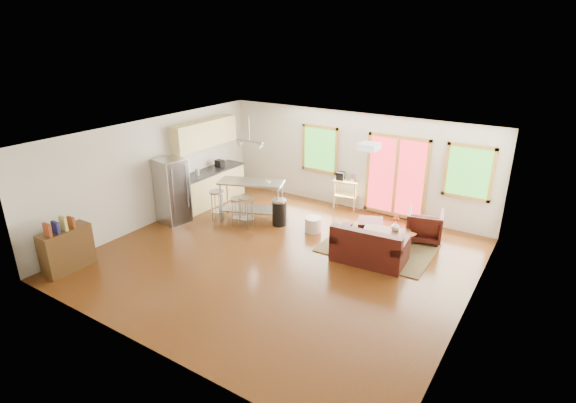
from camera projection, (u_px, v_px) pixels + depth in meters
The scene contains 29 objects.
floor at pixel (280, 259), 9.58m from camera, with size 7.50×7.00×0.02m, color #3C1E09.
ceiling at pixel (280, 138), 8.64m from camera, with size 7.50×7.00×0.02m, color silver.
back_wall at pixel (354, 161), 11.86m from camera, with size 7.50×0.02×2.60m, color beige.
left_wall at pixel (153, 172), 11.01m from camera, with size 0.02×7.00×2.60m, color beige.
right_wall at pixel (474, 247), 7.21m from camera, with size 0.02×7.00×2.60m, color beige.
front_wall at pixel (143, 276), 6.36m from camera, with size 7.50×0.02×2.60m, color beige.
window_left at pixel (320, 149), 12.26m from camera, with size 1.10×0.05×1.30m.
french_doors at pixel (396, 177), 11.29m from camera, with size 1.60×0.05×2.10m.
window_right at pixel (469, 172), 10.29m from camera, with size 1.10×0.05×1.30m.
rug at pixel (378, 247), 10.02m from camera, with size 2.36×1.82×0.02m, color #3A5433.
loveseat at pixel (369, 248), 9.35m from camera, with size 1.56×0.97×0.80m.
coffee_table at pixel (386, 234), 9.91m from camera, with size 1.12×0.83×0.40m.
armchair at pixel (425, 224), 10.28m from camera, with size 0.77×0.72×0.80m, color black.
ottoman at pixel (370, 228), 10.58m from camera, with size 0.57×0.57×0.38m, color black.
pouf at pixel (313, 225), 10.79m from camera, with size 0.40×0.40×0.35m, color beige.
vase at pixel (396, 225), 9.91m from camera, with size 0.26×0.26×0.34m.
book at pixel (407, 228), 9.73m from camera, with size 0.19×0.02×0.26m, color brown.
cabinets at pixel (209, 171), 12.34m from camera, with size 0.64×2.24×2.30m.
refrigerator at pixel (173, 191), 11.13m from camera, with size 0.75×0.73×1.64m.
island at pixel (251, 193), 11.30m from camera, with size 1.73×1.19×1.02m.
cup at pixel (268, 182), 11.14m from camera, with size 0.13×0.10×0.13m, color silver.
bar_stool_a at pixel (217, 199), 11.29m from camera, with size 0.47×0.47×0.78m.
bar_stool_b at pixel (237, 205), 10.99m from camera, with size 0.41×0.41×0.72m.
bar_stool_c at pixel (246, 205), 10.85m from camera, with size 0.39×0.39×0.80m.
trash_can at pixel (279, 212), 11.09m from camera, with size 0.45×0.45×0.67m.
kitchen_cart at pixel (346, 184), 12.02m from camera, with size 0.72×0.54×1.00m.
bookshelf at pixel (67, 249), 8.99m from camera, with size 0.40×0.99×1.17m.
ceiling_flush at pixel (369, 147), 8.33m from camera, with size 0.35×0.35×0.12m, color white.
pendant_light at pixel (250, 145), 11.03m from camera, with size 0.80×0.18×0.79m.
Camera 1 is at (4.74, -7.06, 4.58)m, focal length 28.00 mm.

